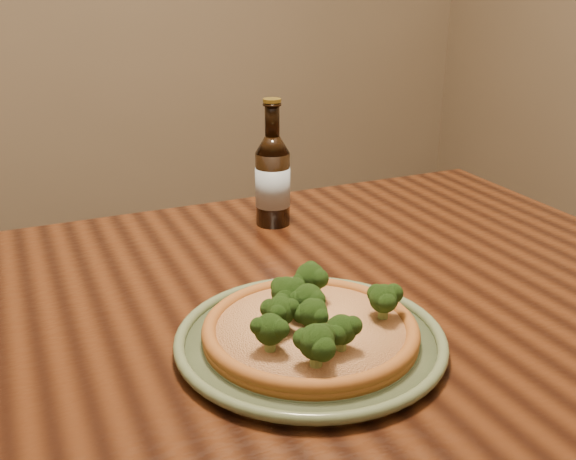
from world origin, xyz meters
name	(u,v)px	position (x,y,z in m)	size (l,w,h in m)	color
table	(166,392)	(0.00, 0.10, 0.66)	(1.60, 0.90, 0.75)	#401E0D
plate	(310,340)	(0.16, -0.01, 0.76)	(0.33, 0.33, 0.02)	#62724E
pizza	(311,327)	(0.15, -0.01, 0.78)	(0.26, 0.26, 0.07)	#A96126
beer_bottle	(273,179)	(0.28, 0.39, 0.83)	(0.06, 0.06, 0.22)	black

